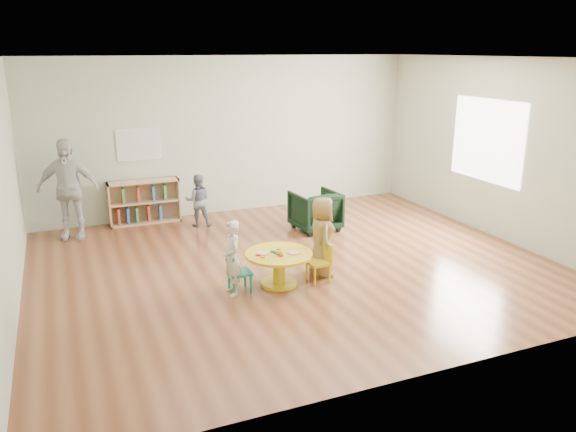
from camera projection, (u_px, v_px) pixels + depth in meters
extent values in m
plane|color=brown|center=(294.00, 265.00, 7.86)|extent=(7.00, 7.00, 0.00)
cube|color=white|center=(295.00, 62.00, 7.07)|extent=(7.00, 6.00, 0.10)
cube|color=#A3AC93|center=(229.00, 136.00, 10.11)|extent=(7.00, 0.10, 2.80)
cube|color=#A3AC93|center=(431.00, 232.00, 4.80)|extent=(7.00, 0.10, 2.80)
cube|color=#A3AC93|center=(2.00, 192.00, 6.18)|extent=(0.10, 6.00, 2.80)
cube|color=#A3AC93|center=(500.00, 150.00, 8.74)|extent=(0.10, 6.00, 2.80)
cube|color=silver|center=(487.00, 140.00, 8.97)|extent=(0.02, 1.60, 1.30)
cylinder|color=gold|center=(279.00, 270.00, 7.17)|extent=(0.15, 0.15, 0.39)
cylinder|color=gold|center=(279.00, 283.00, 7.22)|extent=(0.48, 0.48, 0.04)
cylinder|color=gold|center=(279.00, 254.00, 7.11)|extent=(0.86, 0.86, 0.04)
cylinder|color=pink|center=(263.00, 253.00, 7.07)|extent=(0.15, 0.15, 0.02)
cylinder|color=pink|center=(294.00, 252.00, 7.09)|extent=(0.17, 0.17, 0.02)
cylinder|color=gold|center=(278.00, 252.00, 7.07)|extent=(0.09, 0.13, 0.04)
cylinder|color=#12672D|center=(277.00, 254.00, 6.99)|extent=(0.04, 0.05, 0.02)
cylinder|color=#12672D|center=(279.00, 250.00, 7.15)|extent=(0.04, 0.05, 0.02)
cube|color=red|center=(258.00, 255.00, 7.00)|extent=(0.07, 0.07, 0.02)
cube|color=orange|center=(263.00, 257.00, 6.94)|extent=(0.05, 0.05, 0.02)
cube|color=#1834B7|center=(275.00, 253.00, 7.08)|extent=(0.05, 0.06, 0.02)
cube|color=#12672D|center=(273.00, 251.00, 7.13)|extent=(0.06, 0.06, 0.02)
cube|color=red|center=(281.00, 255.00, 6.99)|extent=(0.05, 0.05, 0.02)
cube|color=#17816C|center=(240.00, 273.00, 6.95)|extent=(0.27, 0.27, 0.04)
cube|color=#17816C|center=(230.00, 264.00, 6.87)|extent=(0.03, 0.27, 0.23)
cylinder|color=#17816C|center=(229.00, 281.00, 7.04)|extent=(0.03, 0.03, 0.23)
cylinder|color=#17816C|center=(234.00, 287.00, 6.85)|extent=(0.03, 0.03, 0.23)
cylinder|color=#17816C|center=(245.00, 278.00, 7.12)|extent=(0.03, 0.03, 0.23)
cylinder|color=#17816C|center=(251.00, 284.00, 6.93)|extent=(0.03, 0.03, 0.23)
cube|color=gold|center=(318.00, 263.00, 7.26)|extent=(0.29, 0.29, 0.04)
cube|color=gold|center=(326.00, 251.00, 7.27)|extent=(0.04, 0.27, 0.24)
cylinder|color=gold|center=(330.00, 274.00, 7.25)|extent=(0.03, 0.03, 0.24)
cylinder|color=gold|center=(321.00, 268.00, 7.44)|extent=(0.03, 0.03, 0.24)
cylinder|color=gold|center=(315.00, 277.00, 7.16)|extent=(0.03, 0.03, 0.24)
cylinder|color=gold|center=(307.00, 271.00, 7.34)|extent=(0.03, 0.03, 0.24)
cube|color=tan|center=(109.00, 205.00, 9.46)|extent=(0.03, 0.30, 0.75)
cube|color=tan|center=(178.00, 198.00, 9.89)|extent=(0.03, 0.30, 0.75)
cube|color=tan|center=(146.00, 222.00, 9.77)|extent=(1.20, 0.30, 0.03)
cube|color=tan|center=(143.00, 181.00, 9.57)|extent=(1.20, 0.30, 0.03)
cube|color=tan|center=(145.00, 202.00, 9.67)|extent=(1.14, 0.28, 0.03)
cube|color=tan|center=(143.00, 200.00, 9.80)|extent=(1.20, 0.02, 0.75)
cube|color=#C94A35|center=(119.00, 216.00, 9.55)|extent=(0.04, 0.18, 0.26)
cube|color=#3572B9|center=(128.00, 215.00, 9.60)|extent=(0.04, 0.18, 0.26)
cube|color=#45974F|center=(137.00, 214.00, 9.65)|extent=(0.04, 0.18, 0.26)
cube|color=#C94A35|center=(148.00, 213.00, 9.73)|extent=(0.04, 0.18, 0.26)
cube|color=#3572B9|center=(160.00, 211.00, 9.80)|extent=(0.04, 0.18, 0.26)
cube|color=#45974F|center=(123.00, 196.00, 9.48)|extent=(0.04, 0.18, 0.26)
cube|color=#C94A35|center=(138.00, 194.00, 9.57)|extent=(0.04, 0.18, 0.26)
cube|color=#3572B9|center=(153.00, 193.00, 9.67)|extent=(0.04, 0.18, 0.26)
cube|color=#45974F|center=(165.00, 192.00, 9.74)|extent=(0.04, 0.18, 0.26)
cube|color=white|center=(139.00, 144.00, 9.53)|extent=(0.74, 0.01, 0.54)
cube|color=#FF3735|center=(139.00, 144.00, 9.53)|extent=(0.70, 0.00, 0.50)
imported|color=black|center=(315.00, 211.00, 9.32)|extent=(0.76, 0.78, 0.66)
imported|color=silver|center=(232.00, 258.00, 6.81)|extent=(0.23, 0.34, 0.94)
imported|color=gold|center=(322.00, 237.00, 7.39)|extent=(0.46, 0.59, 1.07)
imported|color=#172139|center=(198.00, 200.00, 9.49)|extent=(0.50, 0.43, 0.90)
imported|color=beige|center=(68.00, 189.00, 8.78)|extent=(1.01, 0.62, 1.60)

